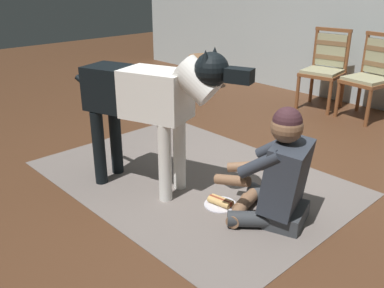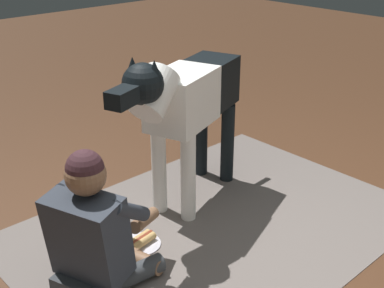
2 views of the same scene
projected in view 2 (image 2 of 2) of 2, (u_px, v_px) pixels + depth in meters
The scene contains 5 objects.
ground_plane at pixel (191, 245), 3.14m from camera, with size 15.90×15.90×0.00m, color #4E2F1C.
area_rug at pixel (215, 225), 3.33m from camera, with size 2.52×1.81×0.01m, color #6D635E.
person_sitting_on_floor at pixel (95, 233), 2.66m from camera, with size 0.69×0.60×0.83m.
large_dog at pixel (187, 102), 3.30m from camera, with size 1.43×0.63×1.16m.
hot_dog_on_plate at pixel (141, 242), 3.13m from camera, with size 0.24×0.24×0.06m.
Camera 2 is at (1.76, 1.91, 1.87)m, focal length 47.43 mm.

